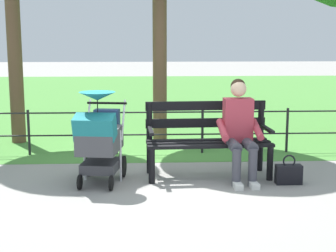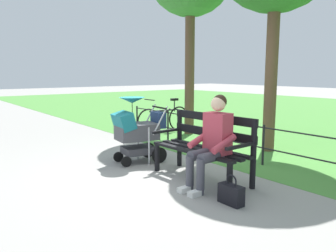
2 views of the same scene
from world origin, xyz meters
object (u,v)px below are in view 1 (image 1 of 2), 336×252
Objects in this scene: park_bench at (208,136)px; person_on_bench at (240,127)px; handbag at (289,174)px; stroller at (100,137)px.

person_on_bench is (-0.37, 0.22, 0.15)m from park_bench.
park_bench is 1.13m from handbag.
person_on_bench is 0.83m from handbag.
person_on_bench reaches higher than park_bench.
park_bench is 1.41× the size of stroller.
person_on_bench reaches higher than handbag.
person_on_bench reaches higher than stroller.
park_bench is at bearing -30.74° from person_on_bench.
person_on_bench is at bearing -176.44° from stroller.
stroller is at bearing -3.16° from handbag.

